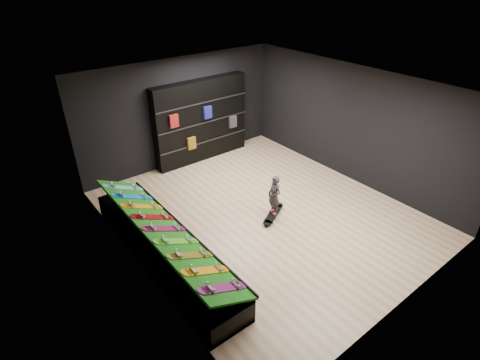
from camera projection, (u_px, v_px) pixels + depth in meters
floor at (262, 213)px, 8.79m from camera, size 6.00×7.00×0.01m
ceiling at (266, 88)px, 7.28m from camera, size 6.00×7.00×0.01m
wall_back at (181, 112)px, 10.42m from camera, size 6.00×0.02×3.00m
wall_front at (416, 238)px, 5.66m from camera, size 6.00×0.02×3.00m
wall_left at (133, 205)px, 6.44m from camera, size 0.02×7.00×3.00m
wall_right at (352, 124)px, 9.64m from camera, size 0.02×7.00×3.00m
display_rack at (164, 250)px, 7.31m from camera, size 0.90×4.50×0.50m
turf_ramp at (164, 230)px, 7.10m from camera, size 0.92×4.50×0.46m
back_shelving at (201, 121)px, 10.74m from camera, size 2.94×0.34×2.35m
floor_skateboard at (273, 215)px, 8.67m from camera, size 0.97×0.65×0.09m
child at (274, 203)px, 8.50m from camera, size 0.16×0.22×0.58m
display_board_0 at (223, 288)px, 5.80m from camera, size 0.93×0.22×0.50m
display_board_1 at (206, 271)px, 6.13m from camera, size 0.93×0.22×0.50m
display_board_2 at (190, 255)px, 6.45m from camera, size 0.93×0.22×0.50m
display_board_3 at (177, 241)px, 6.77m from camera, size 0.93×0.22×0.50m
display_board_4 at (164, 228)px, 7.10m from camera, size 0.93×0.22×0.50m
display_board_5 at (153, 217)px, 7.42m from camera, size 0.93×0.22×0.50m
display_board_6 at (142, 206)px, 7.74m from camera, size 0.93×0.22×0.50m
display_board_7 at (133, 197)px, 8.07m from camera, size 0.93×0.22×0.50m
display_board_8 at (124, 188)px, 8.39m from camera, size 0.93×0.22×0.50m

